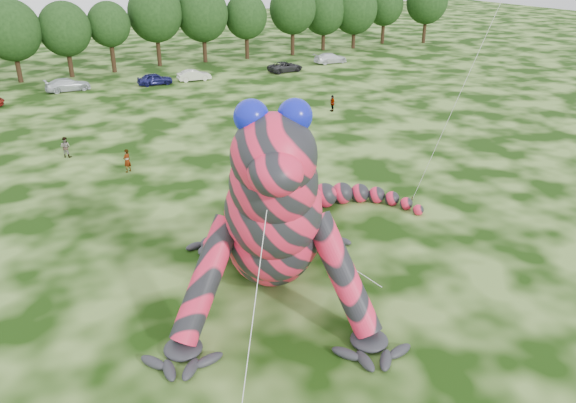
{
  "coord_description": "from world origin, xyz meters",
  "views": [
    {
      "loc": [
        -14.4,
        -16.78,
        14.75
      ],
      "look_at": [
        -3.03,
        3.84,
        4.0
      ],
      "focal_mm": 35.0,
      "sensor_mm": 36.0,
      "label": 1
    }
  ],
  "objects_px": {
    "tree_11": "(203,24)",
    "car_6": "(285,67)",
    "tree_9": "(110,37)",
    "car_4": "(155,79)",
    "car_3": "(68,85)",
    "tree_17": "(426,10)",
    "tree_10": "(156,25)",
    "tree_13": "(293,19)",
    "spectator_0": "(127,161)",
    "car_5": "(194,75)",
    "tree_14": "(324,18)",
    "tree_15": "(354,16)",
    "tree_8": "(66,40)",
    "tree_16": "(384,14)",
    "car_7": "(330,58)",
    "spectator_1": "(65,147)",
    "tree_12": "(246,26)",
    "inflatable_gecko": "(270,177)",
    "spectator_3": "(332,103)"
  },
  "relations": [
    {
      "from": "tree_10",
      "to": "car_5",
      "type": "xyz_separation_m",
      "value": [
        0.84,
        -11.0,
        -4.6
      ]
    },
    {
      "from": "tree_13",
      "to": "tree_16",
      "type": "relative_size",
      "value": 1.08
    },
    {
      "from": "tree_17",
      "to": "car_7",
      "type": "height_order",
      "value": "tree_17"
    },
    {
      "from": "tree_13",
      "to": "car_3",
      "type": "distance_m",
      "value": 34.17
    },
    {
      "from": "tree_17",
      "to": "car_4",
      "type": "xyz_separation_m",
      "value": [
        -48.46,
        -8.96,
        -4.46
      ]
    },
    {
      "from": "tree_16",
      "to": "car_7",
      "type": "distance_m",
      "value": 20.2
    },
    {
      "from": "tree_15",
      "to": "spectator_3",
      "type": "relative_size",
      "value": 6.11
    },
    {
      "from": "tree_17",
      "to": "tree_13",
      "type": "bearing_deg",
      "value": 178.93
    },
    {
      "from": "tree_12",
      "to": "car_4",
      "type": "relative_size",
      "value": 2.24
    },
    {
      "from": "tree_10",
      "to": "spectator_0",
      "type": "distance_m",
      "value": 39.75
    },
    {
      "from": "car_3",
      "to": "spectator_3",
      "type": "bearing_deg",
      "value": -137.53
    },
    {
      "from": "tree_15",
      "to": "car_5",
      "type": "bearing_deg",
      "value": -161.38
    },
    {
      "from": "tree_15",
      "to": "spectator_0",
      "type": "xyz_separation_m",
      "value": [
        -44.82,
        -36.23,
        -3.97
      ]
    },
    {
      "from": "inflatable_gecko",
      "to": "car_5",
      "type": "height_order",
      "value": "inflatable_gecko"
    },
    {
      "from": "tree_15",
      "to": "tree_13",
      "type": "bearing_deg",
      "value": -176.75
    },
    {
      "from": "tree_15",
      "to": "car_5",
      "type": "relative_size",
      "value": 2.44
    },
    {
      "from": "tree_9",
      "to": "car_5",
      "type": "height_order",
      "value": "tree_9"
    },
    {
      "from": "tree_15",
      "to": "car_6",
      "type": "relative_size",
      "value": 2.08
    },
    {
      "from": "tree_9",
      "to": "tree_13",
      "type": "xyz_separation_m",
      "value": [
        26.07,
        -0.22,
        0.72
      ]
    },
    {
      "from": "tree_8",
      "to": "car_5",
      "type": "xyz_separation_m",
      "value": [
        12.45,
        -9.4,
        -3.82
      ]
    },
    {
      "from": "tree_13",
      "to": "tree_12",
      "type": "bearing_deg",
      "value": 175.08
    },
    {
      "from": "tree_10",
      "to": "tree_11",
      "type": "height_order",
      "value": "tree_10"
    },
    {
      "from": "tree_13",
      "to": "tree_14",
      "type": "bearing_deg",
      "value": 14.15
    },
    {
      "from": "tree_17",
      "to": "car_5",
      "type": "distance_m",
      "value": 44.87
    },
    {
      "from": "tree_9",
      "to": "car_4",
      "type": "distance_m",
      "value": 10.59
    },
    {
      "from": "tree_11",
      "to": "tree_17",
      "type": "relative_size",
      "value": 0.98
    },
    {
      "from": "tree_17",
      "to": "spectator_0",
      "type": "bearing_deg",
      "value": -148.93
    },
    {
      "from": "tree_17",
      "to": "car_5",
      "type": "height_order",
      "value": "tree_17"
    },
    {
      "from": "tree_16",
      "to": "car_4",
      "type": "relative_size",
      "value": 2.34
    },
    {
      "from": "tree_11",
      "to": "tree_15",
      "type": "bearing_deg",
      "value": -0.98
    },
    {
      "from": "tree_13",
      "to": "car_7",
      "type": "bearing_deg",
      "value": -79.96
    },
    {
      "from": "tree_16",
      "to": "car_7",
      "type": "xyz_separation_m",
      "value": [
        -16.88,
        -10.35,
        -4.0
      ]
    },
    {
      "from": "car_3",
      "to": "car_6",
      "type": "xyz_separation_m",
      "value": [
        26.2,
        -2.55,
        -0.06
      ]
    },
    {
      "from": "tree_12",
      "to": "tree_17",
      "type": "distance_m",
      "value": 31.96
    },
    {
      "from": "car_7",
      "to": "spectator_1",
      "type": "height_order",
      "value": "spectator_1"
    },
    {
      "from": "car_4",
      "to": "car_7",
      "type": "relative_size",
      "value": 0.85
    },
    {
      "from": "tree_15",
      "to": "car_3",
      "type": "height_order",
      "value": "tree_15"
    },
    {
      "from": "tree_11",
      "to": "car_6",
      "type": "height_order",
      "value": "tree_11"
    },
    {
      "from": "tree_13",
      "to": "car_4",
      "type": "xyz_separation_m",
      "value": [
        -23.64,
        -9.42,
        -4.38
      ]
    },
    {
      "from": "tree_13",
      "to": "spectator_0",
      "type": "xyz_separation_m",
      "value": [
        -33.47,
        -35.58,
        -4.22
      ]
    },
    {
      "from": "tree_12",
      "to": "car_5",
      "type": "relative_size",
      "value": 2.27
    },
    {
      "from": "tree_14",
      "to": "car_3",
      "type": "bearing_deg",
      "value": -166.72
    },
    {
      "from": "tree_17",
      "to": "car_4",
      "type": "bearing_deg",
      "value": -169.53
    },
    {
      "from": "tree_17",
      "to": "tree_10",
      "type": "bearing_deg",
      "value": 177.54
    },
    {
      "from": "tree_14",
      "to": "spectator_0",
      "type": "xyz_separation_m",
      "value": [
        -39.8,
        -37.18,
        -3.85
      ]
    },
    {
      "from": "tree_15",
      "to": "spectator_1",
      "type": "distance_m",
      "value": 57.32
    },
    {
      "from": "car_6",
      "to": "car_7",
      "type": "distance_m",
      "value": 8.52
    },
    {
      "from": "car_6",
      "to": "tree_9",
      "type": "bearing_deg",
      "value": 55.94
    },
    {
      "from": "tree_11",
      "to": "tree_16",
      "type": "xyz_separation_m",
      "value": [
        31.66,
        1.18,
        -0.35
      ]
    },
    {
      "from": "inflatable_gecko",
      "to": "car_6",
      "type": "relative_size",
      "value": 4.26
    }
  ]
}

